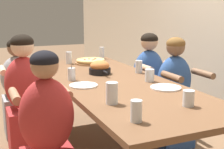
# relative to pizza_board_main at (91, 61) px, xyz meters

# --- Properties ---
(dining_table) EXTENTS (2.48, 0.91, 0.75)m
(dining_table) POSITION_rel_pizza_board_main_xyz_m (0.85, -0.11, -0.10)
(dining_table) COLOR brown
(dining_table) RESTS_ON ground
(pizza_board_main) EXTENTS (0.35, 0.35, 0.05)m
(pizza_board_main) POSITION_rel_pizza_board_main_xyz_m (0.00, 0.00, 0.00)
(pizza_board_main) COLOR #996B42
(pizza_board_main) RESTS_ON dining_table
(skillet_bowl) EXTENTS (0.30, 0.21, 0.13)m
(skillet_bowl) POSITION_rel_pizza_board_main_xyz_m (0.56, -0.11, 0.03)
(skillet_bowl) COLOR black
(skillet_bowl) RESTS_ON dining_table
(empty_plate_a) EXTENTS (0.23, 0.23, 0.02)m
(empty_plate_a) POSITION_rel_pizza_board_main_xyz_m (0.95, -0.41, -0.02)
(empty_plate_a) COLOR white
(empty_plate_a) RESTS_ON dining_table
(empty_plate_b) EXTENTS (0.24, 0.24, 0.02)m
(empty_plate_b) POSITION_rel_pizza_board_main_xyz_m (1.28, 0.16, -0.02)
(empty_plate_b) COLOR white
(empty_plate_b) RESTS_ON dining_table
(cocktail_glass_blue) EXTENTS (0.07, 0.07, 0.14)m
(cocktail_glass_blue) POSITION_rel_pizza_board_main_xyz_m (0.72, -0.43, 0.02)
(cocktail_glass_blue) COLOR silver
(cocktail_glass_blue) RESTS_ON dining_table
(drinking_glass_a) EXTENTS (0.06, 0.06, 0.14)m
(drinking_glass_a) POSITION_rel_pizza_board_main_xyz_m (-0.28, 0.25, 0.04)
(drinking_glass_a) COLOR silver
(drinking_glass_a) RESTS_ON dining_table
(drinking_glass_b) EXTENTS (0.07, 0.07, 0.12)m
(drinking_glass_b) POSITION_rel_pizza_board_main_xyz_m (0.67, 0.25, 0.03)
(drinking_glass_b) COLOR silver
(drinking_glass_b) RESTS_ON dining_table
(drinking_glass_c) EXTENTS (0.08, 0.08, 0.11)m
(drinking_glass_c) POSITION_rel_pizza_board_main_xyz_m (1.02, 0.16, 0.02)
(drinking_glass_c) COLOR silver
(drinking_glass_c) RESTS_ON dining_table
(drinking_glass_d) EXTENTS (0.08, 0.08, 0.14)m
(drinking_glass_d) POSITION_rel_pizza_board_main_xyz_m (1.47, -0.38, 0.04)
(drinking_glass_d) COLOR silver
(drinking_glass_d) RESTS_ON dining_table
(drinking_glass_e) EXTENTS (0.07, 0.07, 0.13)m
(drinking_glass_e) POSITION_rel_pizza_board_main_xyz_m (-0.10, -0.23, 0.04)
(drinking_glass_e) COLOR silver
(drinking_glass_e) RESTS_ON dining_table
(drinking_glass_f) EXTENTS (0.07, 0.07, 0.10)m
(drinking_glass_f) POSITION_rel_pizza_board_main_xyz_m (1.72, 0.04, 0.02)
(drinking_glass_f) COLOR silver
(drinking_glass_f) RESTS_ON dining_table
(drinking_glass_g) EXTENTS (0.07, 0.07, 0.12)m
(drinking_glass_g) POSITION_rel_pizza_board_main_xyz_m (1.83, -0.39, 0.03)
(drinking_glass_g) COLOR silver
(drinking_glass_g) RESTS_ON dining_table
(diner_near_midright) EXTENTS (0.51, 0.40, 1.10)m
(diner_near_midright) POSITION_rel_pizza_board_main_xyz_m (1.34, -0.79, -0.27)
(diner_near_midright) COLOR #B22D2D
(diner_near_midright) RESTS_ON ground
(diner_near_midleft) EXTENTS (0.51, 0.40, 1.13)m
(diner_near_midleft) POSITION_rel_pizza_board_main_xyz_m (0.36, -0.79, -0.25)
(diner_near_midleft) COLOR #B22D2D
(diner_near_midleft) RESTS_ON ground
(diner_far_center) EXTENTS (0.51, 0.40, 1.09)m
(diner_far_center) POSITION_rel_pizza_board_main_xyz_m (0.82, 0.57, -0.28)
(diner_far_center) COLOR #2D5193
(diner_far_center) RESTS_ON ground
(diner_far_midleft) EXTENTS (0.51, 0.40, 1.10)m
(diner_far_midleft) POSITION_rel_pizza_board_main_xyz_m (0.32, 0.57, -0.27)
(diner_far_midleft) COLOR #2D5193
(diner_far_midleft) RESTS_ON ground
(diner_near_left) EXTENTS (0.51, 0.40, 1.05)m
(diner_near_left) POSITION_rel_pizza_board_main_xyz_m (-0.11, -0.79, -0.30)
(diner_near_left) COLOR #99999E
(diner_near_left) RESTS_ON ground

